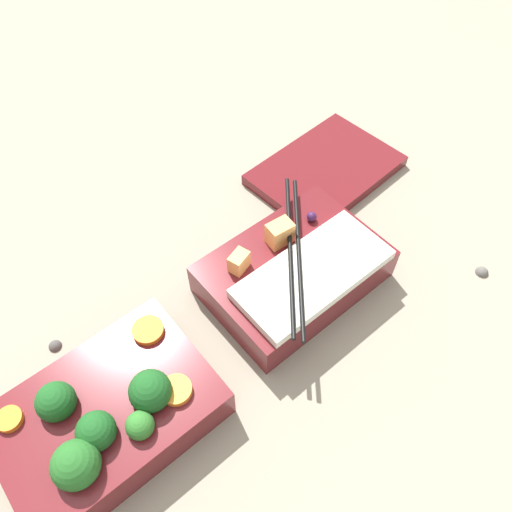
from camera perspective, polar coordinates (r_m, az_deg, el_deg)
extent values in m
plane|color=gray|center=(0.56, -7.30, -10.40)|extent=(3.00, 3.00, 0.00)
cube|color=maroon|center=(0.53, -16.47, -16.93)|extent=(0.20, 0.14, 0.05)
sphere|color=#2D7028|center=(0.48, -13.12, -18.33)|extent=(0.03, 0.03, 0.03)
sphere|color=#19511E|center=(0.49, -11.99, -14.86)|extent=(0.04, 0.04, 0.04)
sphere|color=#236023|center=(0.48, -19.90, -21.51)|extent=(0.04, 0.04, 0.04)
sphere|color=#19511E|center=(0.51, -21.90, -15.18)|extent=(0.04, 0.04, 0.04)
sphere|color=#19511E|center=(0.49, -17.82, -18.52)|extent=(0.04, 0.04, 0.04)
cylinder|color=orange|center=(0.52, -22.22, -15.27)|extent=(0.03, 0.03, 0.01)
cylinder|color=orange|center=(0.49, -9.11, -14.87)|extent=(0.04, 0.04, 0.01)
cylinder|color=orange|center=(0.53, -26.36, -16.35)|extent=(0.03, 0.03, 0.01)
cylinder|color=orange|center=(0.53, -12.24, -8.27)|extent=(0.05, 0.05, 0.01)
cube|color=maroon|center=(0.59, 4.31, -1.78)|extent=(0.20, 0.14, 0.05)
cube|color=silver|center=(0.55, 6.55, -1.98)|extent=(0.18, 0.08, 0.01)
cube|color=#F4A356|center=(0.55, -1.96, -0.65)|extent=(0.03, 0.02, 0.02)
cube|color=#F4A356|center=(0.57, 2.73, 2.62)|extent=(0.03, 0.02, 0.03)
sphere|color=#381942|center=(0.60, 6.38, 4.48)|extent=(0.01, 0.01, 0.01)
cylinder|color=black|center=(0.56, 4.91, 0.43)|extent=(0.15, 0.17, 0.01)
cylinder|color=black|center=(0.55, 4.19, 0.43)|extent=(0.15, 0.17, 0.01)
cube|color=maroon|center=(0.72, 7.96, 9.68)|extent=(0.21, 0.15, 0.02)
sphere|color=#595651|center=(0.67, 24.48, -1.57)|extent=(0.02, 0.02, 0.02)
sphere|color=#474442|center=(0.60, -22.04, -9.41)|extent=(0.01, 0.01, 0.01)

